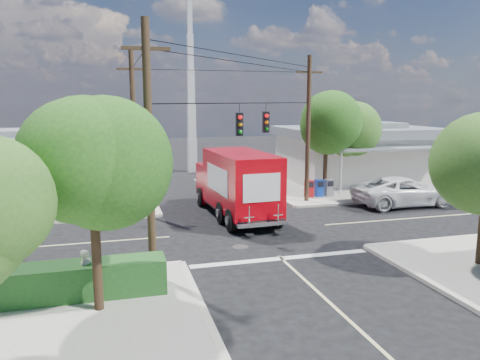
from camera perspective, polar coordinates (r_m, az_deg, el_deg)
name	(u,v)px	position (r m, az deg, el deg)	size (l,w,h in m)	color
ground	(251,231)	(23.14, 1.32, -6.18)	(120.00, 120.00, 0.00)	black
sidewalk_ne	(345,182)	(37.08, 12.66, -0.30)	(14.12, 14.12, 0.14)	#9E998F
sidewalk_nw	(43,198)	(33.09, -22.86, -2.00)	(14.12, 14.12, 0.14)	#9E998F
road_markings	(260,239)	(21.79, 2.45, -7.18)	(32.00, 32.00, 0.01)	beige
building_ne	(358,152)	(38.50, 14.16, 3.38)	(11.80, 10.20, 4.50)	beige
building_nw	(26,163)	(34.48, -24.61, 1.94)	(10.80, 10.20, 4.30)	beige
radio_tower	(191,109)	(41.90, -5.96, 8.66)	(0.80, 0.80, 17.00)	silver
tree_sw_front	(92,171)	(13.93, -17.57, 1.06)	(3.88, 3.78, 6.03)	#422D1C
tree_ne_front	(327,125)	(31.25, 10.55, 6.64)	(4.21, 4.14, 6.66)	#422D1C
tree_ne_back	(346,131)	(34.42, 12.83, 5.85)	(3.77, 3.66, 5.82)	#422D1C
palm_nw_front	(92,123)	(28.86, -17.65, 6.67)	(3.01, 3.08, 5.59)	#422D1C
palm_nw_back	(58,128)	(30.52, -21.29, 5.91)	(3.01, 3.08, 5.19)	#422D1C
utility_poles	(212,134)	(23.48, -3.49, 5.63)	(12.00, 10.68, 9.00)	#473321
picket_fence	(75,272)	(16.74, -19.51, -10.55)	(5.94, 0.06, 1.00)	silver
hedge_sw	(66,281)	(16.01, -20.44, -11.50)	(6.20, 1.20, 1.10)	#19461B
vending_boxes	(319,188)	(30.92, 9.59, -0.98)	(1.90, 0.50, 1.10)	#9E0F13
delivery_truck	(236,184)	(25.48, -0.46, -0.45)	(3.13, 8.53, 3.63)	black
parked_car	(404,191)	(30.14, 19.37, -1.32)	(2.88, 6.25, 1.74)	silver
pedestrian	(87,274)	(15.79, -18.14, -10.79)	(0.57, 0.37, 1.55)	#BEB9A2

